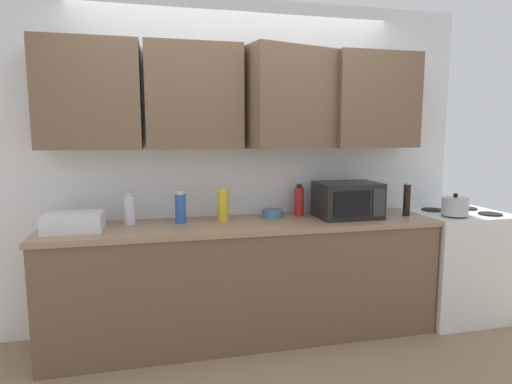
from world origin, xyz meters
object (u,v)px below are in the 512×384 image
Objects in this scene: stove_range at (457,264)px; bottle_soy_dark at (407,200)px; microwave at (348,200)px; bottle_green_oil at (377,202)px; bottle_yellow_mustard at (223,206)px; bottle_clear_tall at (129,209)px; bowl_ceramic_small at (272,213)px; bottle_red_sauce at (299,201)px; dish_rack at (74,222)px; kettle at (455,206)px; bottle_blue_cleaner at (180,208)px.

bottle_soy_dark is at bearing -177.70° from stove_range.
microwave is 2.78× the size of bottle_green_oil.
microwave reaches higher than bottle_yellow_mustard.
stove_range is at bearing -3.07° from bottle_clear_tall.
bowl_ceramic_small is (0.41, 0.05, -0.09)m from bottle_yellow_mustard.
bottle_clear_tall is (-1.32, -0.04, -0.01)m from bottle_red_sauce.
microwave is 2.03m from dish_rack.
bottle_yellow_mustard reaches higher than bottle_green_oil.
bottle_green_oil is at bearing 160.31° from stove_range.
bottle_soy_dark reaches higher than bottle_green_oil.
microwave is at bearing 178.58° from stove_range.
stove_range is 5.54× the size of bowl_ceramic_small.
kettle is 2.89m from dish_rack.
bottle_yellow_mustard reaches higher than bowl_ceramic_small.
dish_rack is 2.20× the size of bottle_green_oil.
bottle_soy_dark is 1.13× the size of bottle_blue_cleaner.
bottle_clear_tall is 1.43× the size of bowl_ceramic_small.
bottle_green_oil is at bearing 142.15° from kettle.
bowl_ceramic_small is (-1.43, 0.30, -0.05)m from kettle.
bottle_green_oil is at bearing 5.14° from bottle_yellow_mustard.
microwave is at bearing 0.16° from dish_rack.
microwave is at bearing -13.49° from bowl_ceramic_small.
bottle_green_oil is (0.38, 0.21, -0.06)m from microwave.
kettle is at bearing -10.95° from microwave.
stove_range is 1.68m from bowl_ceramic_small.
kettle is at bearing -7.74° from bottle_yellow_mustard.
dish_rack is at bearing -175.08° from bottle_yellow_mustard.
bottle_green_oil is at bearing 2.46° from bottle_clear_tall.
stove_range is 3.34× the size of bottle_soy_dark.
bottle_soy_dark reaches higher than bottle_red_sauce.
stove_range is 2.40× the size of dish_rack.
bottle_soy_dark is at bearing -13.55° from bottle_red_sauce.
bottle_yellow_mustard is at bearing 175.09° from microwave.
kettle reaches higher than bottle_green_oil.
kettle is 1.24× the size of bowl_ceramic_small.
microwave is at bearing -4.91° from bottle_yellow_mustard.
bottle_blue_cleaner reaches higher than dish_rack.
dish_rack is 0.38m from bottle_clear_tall.
kettle is 0.61m from bottle_green_oil.
bottle_blue_cleaner is 0.73m from bowl_ceramic_small.
bottle_yellow_mustard is (-2.01, 0.11, 0.57)m from stove_range.
bottle_blue_cleaner is at bearing 177.39° from stove_range.
bowl_ceramic_small is (-0.95, -0.07, -0.05)m from bottle_green_oil.
bottle_clear_tall reaches higher than bowl_ceramic_small.
microwave is (-0.86, 0.17, 0.06)m from kettle.
dish_rack is 1.46m from bowl_ceramic_small.
bottle_soy_dark is at bearing 161.67° from kettle.
bottle_green_oil is 0.96m from bowl_ceramic_small.
stove_range is 2.40m from bottle_blue_cleaner.
dish_rack is 1.39× the size of bottle_soy_dark.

